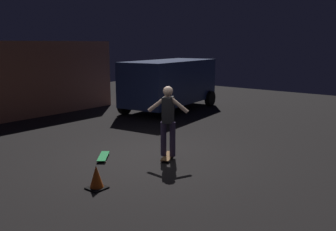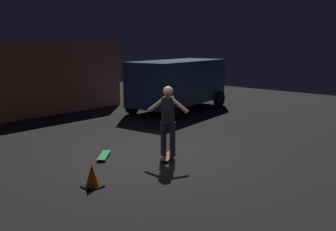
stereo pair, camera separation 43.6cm
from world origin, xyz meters
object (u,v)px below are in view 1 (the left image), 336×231
(parked_van, at_px, (170,82))
(skateboard_spare, at_px, (103,156))
(traffic_cone, at_px, (96,178))
(skater, at_px, (168,116))
(skateboard_ridden, at_px, (168,156))

(parked_van, xyz_separation_m, skateboard_spare, (-6.13, -2.87, -1.11))
(parked_van, height_order, traffic_cone, parked_van)
(traffic_cone, bearing_deg, skater, 3.08)
(skateboard_ridden, relative_size, skateboard_spare, 1.09)
(skateboard_ridden, height_order, traffic_cone, traffic_cone)
(traffic_cone, bearing_deg, skateboard_spare, 45.09)
(parked_van, relative_size, skateboard_ridden, 6.11)
(skateboard_ridden, bearing_deg, skater, 63.43)
(skateboard_spare, bearing_deg, skater, -50.26)
(parked_van, relative_size, skateboard_spare, 6.64)
(skater, bearing_deg, skateboard_ridden, -116.57)
(skateboard_ridden, relative_size, skater, 0.47)
(skateboard_spare, bearing_deg, traffic_cone, -134.91)
(parked_van, height_order, skateboard_ridden, parked_van)
(skateboard_spare, xyz_separation_m, traffic_cone, (-1.31, -1.32, 0.16))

